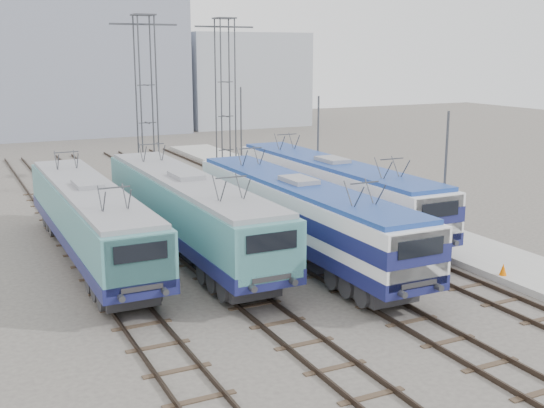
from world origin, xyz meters
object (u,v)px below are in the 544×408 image
(locomotive_center_right, at_px, (300,212))
(locomotive_far_right, at_px, (334,187))
(catenary_tower_east, at_px, (225,94))
(mast_mid, at_px, (318,152))
(locomotive_far_left, at_px, (90,217))
(safety_cone, at_px, (503,269))
(mast_rear, at_px, (241,132))
(catenary_tower_west, at_px, (147,98))
(locomotive_center_left, at_px, (188,209))
(mast_front, at_px, (445,185))

(locomotive_center_right, xyz_separation_m, locomotive_far_right, (4.50, 4.42, 0.01))
(catenary_tower_east, relative_size, mast_mid, 1.71)
(locomotive_far_left, height_order, safety_cone, locomotive_far_left)
(mast_mid, bearing_deg, locomotive_center_right, -124.03)
(mast_rear, xyz_separation_m, safety_cone, (-0.10, -28.15, -2.94))
(locomotive_far_left, xyz_separation_m, locomotive_center_right, (9.00, -3.78, 0.11))
(catenary_tower_west, bearing_deg, catenary_tower_east, 17.10)
(locomotive_far_right, bearing_deg, mast_rear, 83.78)
(locomotive_far_left, bearing_deg, locomotive_center_left, -10.03)
(locomotive_far_right, height_order, mast_rear, mast_rear)
(mast_front, bearing_deg, locomotive_center_left, 152.78)
(locomotive_far_right, xyz_separation_m, mast_front, (1.85, -7.01, 1.17))
(safety_cone, bearing_deg, locomotive_center_left, 137.84)
(mast_front, bearing_deg, locomotive_far_left, 157.44)
(locomotive_far_left, xyz_separation_m, safety_cone, (15.25, -10.53, -1.65))
(locomotive_far_left, height_order, mast_mid, mast_mid)
(catenary_tower_west, distance_m, safety_cone, 26.32)
(locomotive_center_left, relative_size, catenary_tower_east, 1.55)
(catenary_tower_west, height_order, mast_rear, catenary_tower_west)
(locomotive_far_right, relative_size, mast_front, 2.61)
(locomotive_center_right, height_order, mast_mid, mast_mid)
(locomotive_center_left, xyz_separation_m, mast_front, (10.85, -5.58, 1.19))
(catenary_tower_east, distance_m, mast_rear, 4.28)
(catenary_tower_east, bearing_deg, mast_rear, 43.60)
(mast_front, bearing_deg, locomotive_far_right, 104.78)
(locomotive_far_left, height_order, locomotive_far_right, locomotive_far_right)
(locomotive_center_right, distance_m, mast_rear, 22.36)
(locomotive_far_left, bearing_deg, locomotive_center_right, -22.79)
(mast_mid, bearing_deg, mast_rear, 90.00)
(locomotive_center_right, relative_size, catenary_tower_west, 1.52)
(locomotive_center_left, distance_m, catenary_tower_west, 15.22)
(mast_mid, bearing_deg, catenary_tower_west, 137.07)
(locomotive_far_right, height_order, catenary_tower_east, catenary_tower_east)
(locomotive_far_right, distance_m, catenary_tower_east, 15.60)
(locomotive_far_right, relative_size, safety_cone, 35.68)
(mast_front, distance_m, mast_mid, 12.00)
(locomotive_center_right, relative_size, safety_cone, 35.45)
(mast_front, xyz_separation_m, safety_cone, (-0.10, -4.15, -2.94))
(mast_rear, bearing_deg, locomotive_center_left, -120.50)
(locomotive_center_left, xyz_separation_m, mast_rear, (10.85, 18.42, 1.19))
(safety_cone, bearing_deg, mast_rear, 89.80)
(locomotive_far_left, xyz_separation_m, catenary_tower_west, (6.75, 13.62, 4.43))
(locomotive_far_left, relative_size, mast_mid, 2.53)
(safety_cone, bearing_deg, catenary_tower_west, 109.39)
(catenary_tower_west, distance_m, mast_front, 22.00)
(locomotive_far_left, distance_m, mast_mid, 16.40)
(locomotive_far_right, distance_m, mast_mid, 5.45)
(catenary_tower_east, bearing_deg, locomotive_far_right, -89.04)
(locomotive_center_left, relative_size, locomotive_center_right, 1.02)
(catenary_tower_east, bearing_deg, locomotive_center_right, -102.35)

